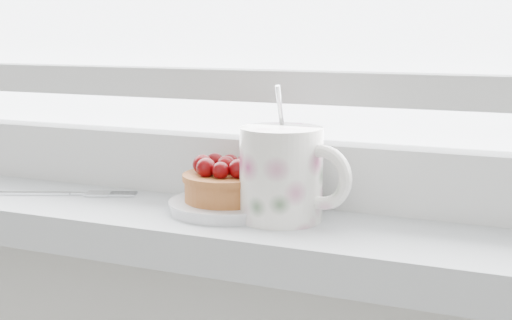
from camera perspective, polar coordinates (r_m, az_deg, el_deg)
The scene contains 4 objects.
saucer at distance 0.76m, azimuth -2.37°, elevation -3.68°, with size 0.12×0.12×0.01m, color silver.
raspberry_tart at distance 0.76m, azimuth -2.40°, elevation -1.70°, with size 0.09×0.09×0.05m.
floral_mug at distance 0.72m, azimuth 2.26°, elevation -0.99°, with size 0.13×0.10×0.14m.
fork at distance 0.87m, azimuth -15.58°, elevation -2.59°, with size 0.18×0.09×0.00m.
Camera 1 is at (0.34, 1.23, 1.13)m, focal length 50.00 mm.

